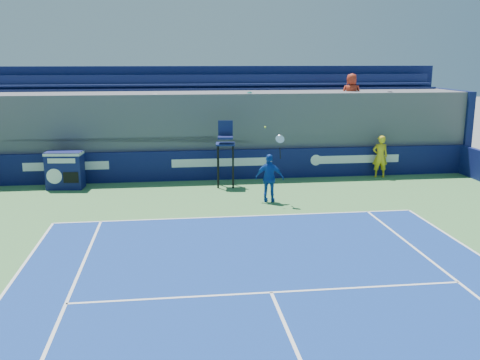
{
  "coord_description": "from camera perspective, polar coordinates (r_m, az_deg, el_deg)",
  "views": [
    {
      "loc": [
        -1.93,
        -3.68,
        4.75
      ],
      "look_at": [
        0.0,
        11.5,
        1.25
      ],
      "focal_mm": 40.0,
      "sensor_mm": 36.0,
      "label": 1
    }
  ],
  "objects": [
    {
      "name": "match_clock",
      "position": [
        20.78,
        -18.17,
        1.12
      ],
      "size": [
        1.38,
        0.85,
        1.4
      ],
      "color": "#0F144C",
      "rests_on": "ground"
    },
    {
      "name": "tennis_player",
      "position": [
        17.9,
        3.18,
        0.21
      ],
      "size": [
        1.03,
        0.68,
        2.57
      ],
      "color": "#1442A5",
      "rests_on": "apron"
    },
    {
      "name": "ball_person",
      "position": [
        22.33,
        14.71,
        2.45
      ],
      "size": [
        0.66,
        0.47,
        1.72
      ],
      "primitive_type": "imported",
      "rotation": [
        0.0,
        0.0,
        3.04
      ],
      "color": "yellow",
      "rests_on": "apron"
    },
    {
      "name": "umpire_chair",
      "position": [
        19.96,
        -1.56,
        3.59
      ],
      "size": [
        0.77,
        0.77,
        2.48
      ],
      "color": "black",
      "rests_on": "ground"
    },
    {
      "name": "back_hoarding",
      "position": [
        21.27,
        -1.9,
        1.63
      ],
      "size": [
        20.4,
        0.21,
        1.2
      ],
      "color": "#0C1146",
      "rests_on": "ground"
    },
    {
      "name": "stadium_seating",
      "position": [
        23.09,
        -2.39,
        5.62
      ],
      "size": [
        21.0,
        4.05,
        4.4
      ],
      "color": "#4D4D52",
      "rests_on": "ground"
    }
  ]
}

